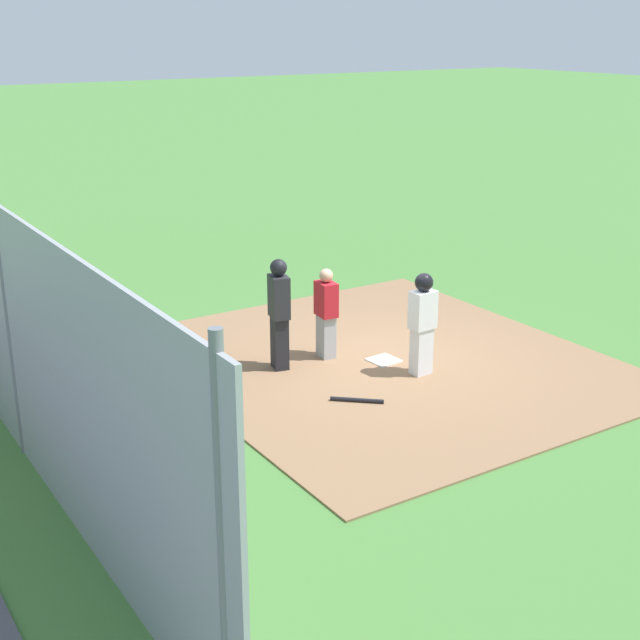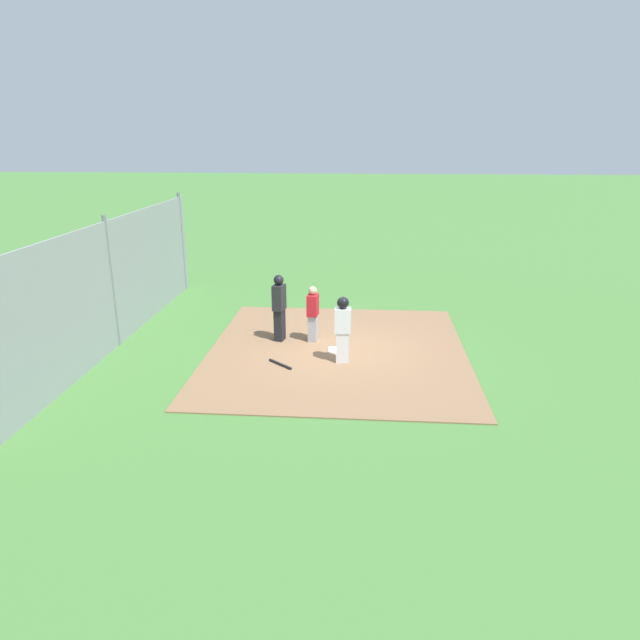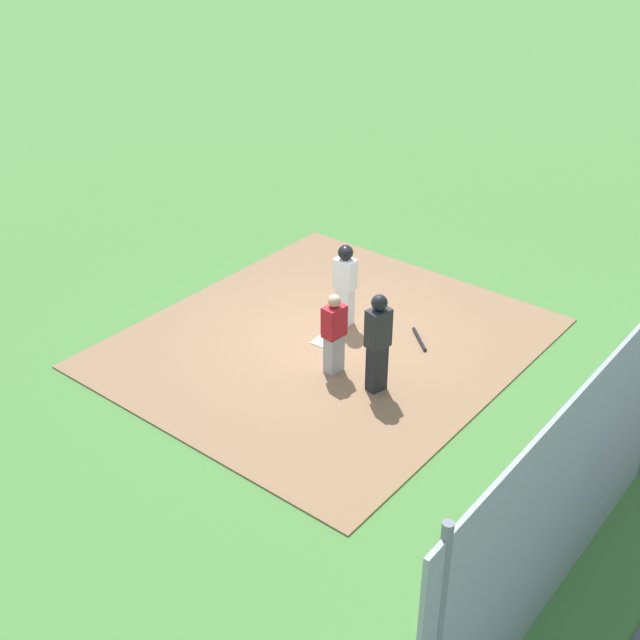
{
  "view_description": "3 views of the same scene",
  "coord_description": "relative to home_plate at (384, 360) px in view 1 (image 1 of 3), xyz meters",
  "views": [
    {
      "loc": [
        10.43,
        -7.94,
        5.18
      ],
      "look_at": [
        -0.2,
        -1.09,
        0.86
      ],
      "focal_mm": 49.18,
      "sensor_mm": 36.0,
      "label": 1
    },
    {
      "loc": [
        13.37,
        0.63,
        5.18
      ],
      "look_at": [
        -0.16,
        -0.45,
        0.77
      ],
      "focal_mm": 31.97,
      "sensor_mm": 36.0,
      "label": 2
    },
    {
      "loc": [
        -9.97,
        -7.84,
        7.89
      ],
      "look_at": [
        -0.72,
        -0.42,
        0.96
      ],
      "focal_mm": 46.3,
      "sensor_mm": 36.0,
      "label": 3
    }
  ],
  "objects": [
    {
      "name": "baseball_bat",
      "position": [
        1.08,
        -1.29,
        0.02
      ],
      "size": [
        0.55,
        0.62,
        0.06
      ],
      "primitive_type": "cylinder",
      "rotation": [
        0.0,
        1.57,
        3.99
      ],
      "color": "black",
      "rests_on": "dirt_infield"
    },
    {
      "name": "backstop_fence",
      "position": [
        0.0,
        -5.68,
        1.56
      ],
      "size": [
        12.0,
        0.1,
        3.35
      ],
      "color": "#93999E",
      "rests_on": "ground_plane"
    },
    {
      "name": "home_plate",
      "position": [
        0.0,
        0.0,
        0.0
      ],
      "size": [
        0.47,
        0.47,
        0.02
      ],
      "primitive_type": "cube",
      "rotation": [
        0.0,
        0.0,
        0.08
      ],
      "color": "white",
      "rests_on": "dirt_infield"
    },
    {
      "name": "ground_plane",
      "position": [
        0.0,
        0.0,
        -0.04
      ],
      "size": [
        140.0,
        140.0,
        0.0
      ],
      "primitive_type": "plane",
      "color": "#477A38"
    },
    {
      "name": "dirt_infield",
      "position": [
        0.0,
        0.0,
        -0.03
      ],
      "size": [
        7.2,
        6.4,
        0.03
      ],
      "primitive_type": "cube",
      "color": "#896647",
      "rests_on": "ground_plane"
    },
    {
      "name": "catcher",
      "position": [
        -0.66,
        -0.67,
        0.74
      ],
      "size": [
        0.4,
        0.3,
        1.48
      ],
      "rotation": [
        0.0,
        0.0,
        1.47
      ],
      "color": "#9E9EA3",
      "rests_on": "dirt_infield"
    },
    {
      "name": "runner",
      "position": [
        0.73,
        0.16,
        0.9
      ],
      "size": [
        0.28,
        0.39,
        1.61
      ],
      "rotation": [
        0.0,
        0.0,
        3.18
      ],
      "color": "silver",
      "rests_on": "dirt_infield"
    },
    {
      "name": "umpire",
      "position": [
        -0.65,
        -1.55,
        0.92
      ],
      "size": [
        0.43,
        0.34,
        1.76
      ],
      "rotation": [
        0.0,
        0.0,
        1.34
      ],
      "color": "black",
      "rests_on": "dirt_infield"
    }
  ]
}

